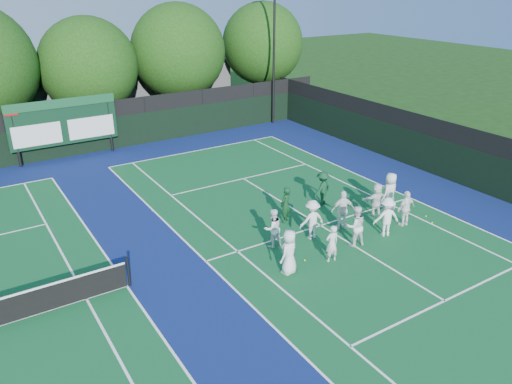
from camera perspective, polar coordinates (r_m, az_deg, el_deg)
ground at (r=20.84m, az=9.13°, el=-4.88°), size 120.00×120.00×0.00m
court_apron at (r=18.67m, az=-7.19°, el=-8.32°), size 34.00×32.00×0.01m
near_court at (r=21.50m, az=7.39°, el=-3.81°), size 11.05×23.85×0.01m
back_fence at (r=31.40m, az=-19.34°, el=6.49°), size 34.00×0.08×3.00m
divider_fence_right at (r=27.27m, az=22.39°, el=3.59°), size 0.08×32.00×3.00m
scoreboard at (r=30.60m, az=-21.18°, el=7.44°), size 6.00×0.21×3.55m
clubhouse at (r=39.76m, az=-16.73°, el=11.10°), size 18.00×6.00×4.00m
light_pole_right at (r=35.60m, az=2.09°, el=17.73°), size 1.20×0.30×10.12m
tree_c at (r=34.61m, az=-18.34°, el=13.25°), size 6.21×6.21×7.66m
tree_d at (r=36.56m, az=-8.71°, el=15.35°), size 6.56×6.56×8.31m
tree_e at (r=39.88m, az=0.89°, el=16.41°), size 6.15×6.15×8.20m
tennis_ball_0 at (r=18.87m, az=5.59°, el=-7.76°), size 0.07×0.07×0.07m
tennis_ball_1 at (r=24.70m, az=7.97°, el=-0.08°), size 0.07×0.07×0.07m
tennis_ball_2 at (r=23.33m, az=18.85°, el=-2.62°), size 0.07×0.07×0.07m
tennis_ball_5 at (r=22.81m, az=19.49°, el=-3.32°), size 0.07×0.07×0.07m
player_front_0 at (r=17.73m, az=3.80°, el=-6.85°), size 0.97×0.82×1.69m
player_front_1 at (r=18.66m, az=8.67°, el=-5.84°), size 0.57×0.40×1.47m
player_front_2 at (r=19.85m, az=11.29°, el=-3.83°), size 0.95×0.82×1.68m
player_front_3 at (r=20.87m, az=14.69°, el=-2.76°), size 1.23×0.95×1.67m
player_front_4 at (r=21.95m, az=16.75°, el=-1.81°), size 0.94×0.41×1.59m
player_back_0 at (r=19.42m, az=1.93°, el=-4.14°), size 0.80×0.64×1.58m
player_back_1 at (r=20.12m, az=6.41°, el=-3.14°), size 1.13×0.73×1.66m
player_back_2 at (r=21.05m, az=9.89°, el=-2.03°), size 1.09×0.73×1.71m
player_back_3 at (r=22.62m, az=13.59°, el=-0.82°), size 1.41×0.54×1.49m
player_back_4 at (r=23.02m, az=15.05°, el=-0.06°), size 1.00×0.76×1.84m
coach_left at (r=21.30m, az=3.41°, el=-1.51°), size 0.70×0.60×1.63m
coach_right at (r=23.16m, az=7.60°, el=0.41°), size 1.17×0.85×1.62m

